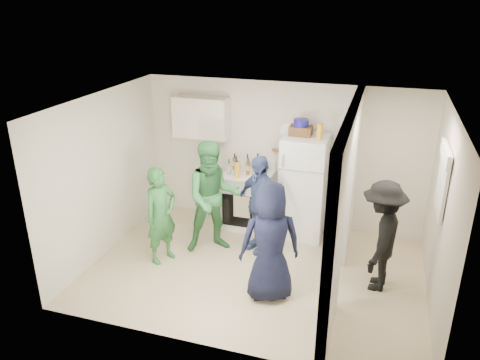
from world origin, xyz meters
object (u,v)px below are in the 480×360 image
at_px(stove, 248,200).
at_px(person_green_center, 213,197).
at_px(wicker_basket, 301,131).
at_px(person_denim, 259,204).
at_px(fridge, 303,187).
at_px(person_navy, 270,242).
at_px(blue_bowl, 301,123).
at_px(person_nook, 381,236).
at_px(person_green_left, 161,215).
at_px(yellow_cup_stack_top, 320,132).

distance_m(stove, person_green_center, 1.06).
distance_m(wicker_basket, person_denim, 1.35).
height_order(fridge, person_green_center, person_green_center).
bearing_deg(person_navy, blue_bowl, -113.63).
xyz_separation_m(wicker_basket, person_green_center, (-1.14, -0.96, -0.90)).
xyz_separation_m(stove, person_denim, (0.40, -0.75, 0.31)).
height_order(person_navy, person_nook, person_navy).
bearing_deg(person_nook, blue_bowl, -125.27).
height_order(person_green_left, person_denim, person_denim).
xyz_separation_m(fridge, blue_bowl, (-0.10, 0.05, 1.07)).
relative_size(person_green_left, person_green_center, 0.84).
distance_m(yellow_cup_stack_top, person_navy, 2.07).
bearing_deg(person_denim, person_green_center, -128.66).
bearing_deg(wicker_basket, person_navy, -89.85).
distance_m(fridge, person_nook, 1.76).
bearing_deg(yellow_cup_stack_top, person_navy, -100.05).
height_order(yellow_cup_stack_top, person_navy, yellow_cup_stack_top).
bearing_deg(person_green_center, blue_bowl, 11.12).
relative_size(fridge, person_nook, 1.10).
bearing_deg(fridge, person_denim, -127.63).
relative_size(stove, yellow_cup_stack_top, 3.89).
distance_m(stove, person_navy, 2.12).
bearing_deg(yellow_cup_stack_top, wicker_basket, 154.89).
distance_m(person_green_center, person_denim, 0.72).
height_order(person_green_center, person_denim, person_green_center).
xyz_separation_m(person_green_center, person_denim, (0.69, 0.18, -0.10)).
height_order(stove, fridge, fridge).
xyz_separation_m(fridge, person_green_left, (-1.87, -1.45, -0.11)).
relative_size(stove, person_denim, 0.61).
bearing_deg(person_green_center, yellow_cup_stack_top, 0.07).
height_order(fridge, blue_bowl, blue_bowl).
bearing_deg(person_denim, yellow_cup_stack_top, 75.06).
height_order(stove, person_nook, person_nook).
height_order(wicker_basket, person_denim, wicker_basket).
xyz_separation_m(yellow_cup_stack_top, person_denim, (-0.78, -0.62, -1.06)).
distance_m(stove, person_denim, 0.90).
relative_size(stove, wicker_basket, 2.78).
relative_size(person_green_center, person_navy, 1.09).
distance_m(stove, wicker_basket, 1.57).
relative_size(fridge, wicker_basket, 4.92).
bearing_deg(wicker_basket, fridge, -26.57).
bearing_deg(person_nook, person_navy, -56.87).
xyz_separation_m(blue_bowl, yellow_cup_stack_top, (0.32, -0.15, -0.08)).
bearing_deg(person_denim, person_green_left, -114.62).
bearing_deg(person_green_center, fridge, 7.30).
bearing_deg(blue_bowl, yellow_cup_stack_top, -25.11).
xyz_separation_m(person_denim, person_nook, (1.83, -0.49, -0.01)).
bearing_deg(stove, yellow_cup_stack_top, -6.31).
bearing_deg(person_navy, person_denim, -91.97).
distance_m(yellow_cup_stack_top, person_green_left, 2.72).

